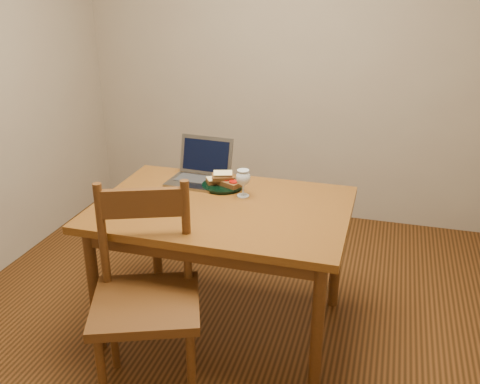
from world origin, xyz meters
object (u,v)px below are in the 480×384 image
(chair, at_px, (145,289))
(plate, at_px, (223,186))
(laptop, at_px, (201,169))
(milk_glass, at_px, (243,183))
(table, at_px, (222,220))

(chair, height_order, plate, chair)
(laptop, bearing_deg, plate, -25.29)
(milk_glass, relative_size, laptop, 0.45)
(plate, height_order, milk_glass, milk_glass)
(chair, height_order, milk_glass, chair)
(milk_glass, xyz_separation_m, laptop, (-0.30, 0.17, -0.01))
(table, xyz_separation_m, plate, (-0.07, 0.23, 0.10))
(table, relative_size, plate, 5.57)
(chair, bearing_deg, table, 50.11)
(chair, bearing_deg, milk_glass, 48.36)
(chair, xyz_separation_m, laptop, (-0.05, 0.87, 0.25))
(table, height_order, milk_glass, milk_glass)
(chair, height_order, laptop, laptop)
(plate, distance_m, laptop, 0.19)
(plate, bearing_deg, chair, -98.07)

